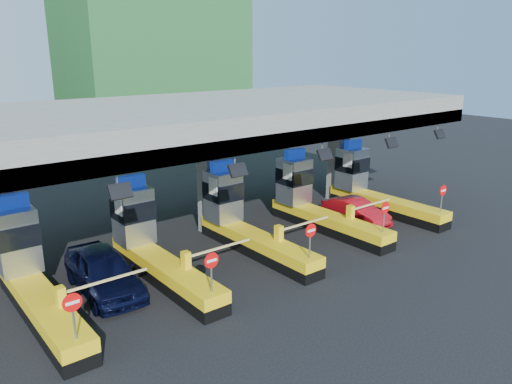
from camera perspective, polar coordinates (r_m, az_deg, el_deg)
ground at (r=25.19m, az=-1.33°, el=-6.37°), size 120.00×120.00×0.00m
toll_canopy at (r=25.89m, az=-5.31°, el=8.26°), size 28.00×12.09×7.00m
toll_lane_far_left at (r=20.94m, az=-24.45°, el=-8.48°), size 4.43×8.00×4.16m
toll_lane_left at (r=22.46m, az=-12.04°, el=-5.72°), size 4.43×8.00×4.16m
toll_lane_center at (r=24.90m, az=-1.74°, el=-3.20°), size 4.43×8.00×4.16m
toll_lane_right at (r=28.04m, az=6.46°, el=-1.10°), size 4.43×8.00×4.16m
toll_lane_far_right at (r=31.65m, az=12.89°, el=0.56°), size 4.43×8.00×4.16m
bg_building_scaffold at (r=57.09m, az=-12.01°, el=20.01°), size 18.00×12.00×28.00m
van at (r=21.39m, az=-17.02°, el=-8.66°), size 2.44×5.39×1.80m
red_car at (r=29.00m, az=11.33°, el=-2.18°), size 1.69×4.32×1.40m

